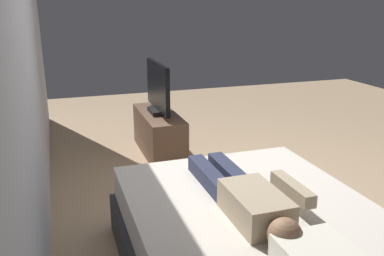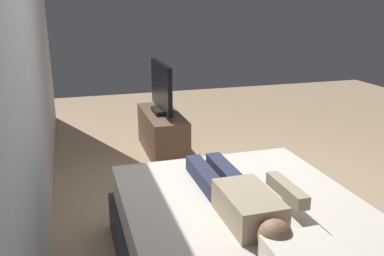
# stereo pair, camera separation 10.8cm
# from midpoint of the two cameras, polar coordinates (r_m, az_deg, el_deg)

# --- Properties ---
(ground_plane) EXTENTS (10.00, 10.00, 0.00)m
(ground_plane) POSITION_cam_midpoint_polar(r_m,az_deg,el_deg) (3.76, 7.96, -11.02)
(ground_plane) COLOR tan
(back_wall) EXTENTS (6.40, 0.10, 2.80)m
(back_wall) POSITION_cam_midpoint_polar(r_m,az_deg,el_deg) (3.42, -21.12, 9.92)
(back_wall) COLOR silver
(back_wall) RESTS_ON ground
(bed) EXTENTS (1.99, 1.57, 0.54)m
(bed) POSITION_cam_midpoint_polar(r_m,az_deg,el_deg) (2.74, 9.19, -16.28)
(bed) COLOR #333338
(bed) RESTS_ON ground
(person) EXTENTS (1.26, 0.46, 0.18)m
(person) POSITION_cam_midpoint_polar(r_m,az_deg,el_deg) (2.56, 8.07, -9.53)
(person) COLOR tan
(person) RESTS_ON bed
(remote) EXTENTS (0.15, 0.04, 0.02)m
(remote) POSITION_cam_midpoint_polar(r_m,az_deg,el_deg) (2.89, 14.15, -8.28)
(remote) COLOR black
(remote) RESTS_ON bed
(tv_stand) EXTENTS (1.10, 0.40, 0.50)m
(tv_stand) POSITION_cam_midpoint_polar(r_m,az_deg,el_deg) (4.95, -3.51, -0.67)
(tv_stand) COLOR brown
(tv_stand) RESTS_ON ground
(tv) EXTENTS (0.88, 0.20, 0.59)m
(tv) POSITION_cam_midpoint_polar(r_m,az_deg,el_deg) (4.81, -3.62, 5.40)
(tv) COLOR black
(tv) RESTS_ON tv_stand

